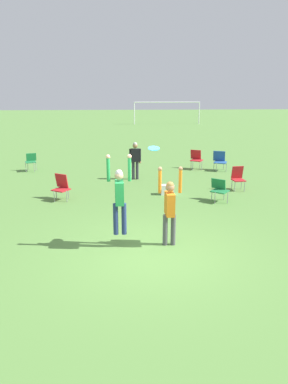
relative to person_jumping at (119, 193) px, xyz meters
name	(u,v)px	position (x,y,z in m)	size (l,w,h in m)	color
ground_plane	(148,252)	(0.66, -0.36, -1.37)	(120.00, 120.00, 0.00)	#56843D
person_jumping	(119,193)	(0.00, 0.00, 0.00)	(0.60, 0.45, 1.97)	navy
person_defending	(170,205)	(1.21, 0.04, -0.32)	(0.59, 0.45, 1.99)	#4C4C51
frisbee	(154,148)	(0.82, 0.14, 1.05)	(0.28, 0.27, 0.08)	#2D9EDB
camping_chair_0	(238,177)	(4.50, 5.09, -0.85)	(0.49, 0.53, 0.91)	gray
camping_chair_1	(220,160)	(4.73, 8.61, -0.86)	(0.72, 0.78, 0.90)	gray
camping_chair_2	(61,186)	(-2.03, 4.21, -0.87)	(0.69, 0.76, 0.89)	gray
camping_chair_3	(31,160)	(-4.15, 9.02, -0.86)	(0.57, 0.61, 0.82)	gray
camping_chair_4	(219,189)	(3.42, 3.67, -0.92)	(0.72, 0.80, 0.75)	gray
camping_chair_5	(196,158)	(3.68, 9.00, -0.84)	(0.69, 0.75, 0.90)	gray
person_spectator_near	(135,158)	(0.66, 7.04, -0.43)	(0.52, 0.21, 1.59)	#2D2D38
cooler_box	(167,190)	(1.74, 4.60, -1.19)	(0.48, 0.29, 0.36)	white
soccer_goal	(167,107)	(5.11, 32.13, 0.48)	(7.10, 0.10, 2.35)	white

